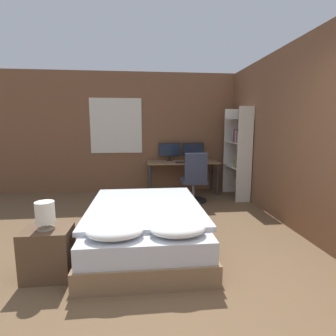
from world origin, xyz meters
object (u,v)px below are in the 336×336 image
object	(u,v)px
bed	(145,226)
office_chair	(194,183)
bookshelf	(239,148)
bedside_lamp	(45,213)
monitor_right	(193,150)
computer_mouse	(197,162)
desk	(183,165)
monitor_left	(170,150)
keyboard	(184,162)
nightstand	(48,253)

from	to	relation	value
bed	office_chair	distance (m)	2.08
bookshelf	bed	bearing A→B (deg)	-133.94
bookshelf	bedside_lamp	bearing A→B (deg)	-137.71
bed	monitor_right	xyz separation A→B (m)	(1.15, 2.76, 0.71)
computer_mouse	desk	bearing A→B (deg)	143.01
monitor_left	bookshelf	bearing A→B (deg)	-27.87
office_chair	computer_mouse	bearing A→B (deg)	73.15
bedside_lamp	desk	xyz separation A→B (m)	(1.85, 3.18, -0.02)
keyboard	office_chair	xyz separation A→B (m)	(0.12, -0.52, -0.34)
bedside_lamp	monitor_left	distance (m)	3.75
monitor_right	keyboard	size ratio (longest dim) A/B	1.34
bed	desk	size ratio (longest dim) A/B	1.31
keyboard	office_chair	size ratio (longest dim) A/B	0.37
desk	computer_mouse	bearing A→B (deg)	-36.99
bed	keyboard	world-z (taller)	keyboard
nightstand	desk	xyz separation A→B (m)	(1.85, 3.18, 0.39)
monitor_left	keyboard	distance (m)	0.55
monitor_right	bookshelf	size ratio (longest dim) A/B	0.26
desk	bookshelf	bearing A→B (deg)	-25.07
bed	desk	world-z (taller)	desk
bed	nightstand	distance (m)	1.16
office_chair	nightstand	bearing A→B (deg)	-128.76
bedside_lamp	office_chair	world-z (taller)	office_chair
desk	computer_mouse	world-z (taller)	computer_mouse
bedside_lamp	computer_mouse	size ratio (longest dim) A/B	3.91
bedside_lamp	office_chair	xyz separation A→B (m)	(1.97, 2.45, -0.26)
bedside_lamp	office_chair	distance (m)	3.16
office_chair	bedside_lamp	bearing A→B (deg)	-128.76
keyboard	office_chair	distance (m)	0.63
bed	bedside_lamp	bearing A→B (deg)	-146.93
bed	computer_mouse	size ratio (longest dim) A/B	29.68
desk	office_chair	size ratio (longest dim) A/B	1.59
nightstand	monitor_left	size ratio (longest dim) A/B	1.01
desk	office_chair	distance (m)	0.78
bed	keyboard	distance (m)	2.55
bedside_lamp	computer_mouse	distance (m)	3.66
desk	bookshelf	distance (m)	1.27
nightstand	monitor_left	xyz separation A→B (m)	(1.58, 3.39, 0.70)
desk	computer_mouse	size ratio (longest dim) A/B	22.61
bed	monitor_left	world-z (taller)	monitor_left
bedside_lamp	nightstand	bearing A→B (deg)	-26.57
office_chair	monitor_right	bearing A→B (deg)	80.58
desk	keyboard	bearing A→B (deg)	-90.00
monitor_left	monitor_right	size ratio (longest dim) A/B	1.00
nightstand	bedside_lamp	world-z (taller)	bedside_lamp
desk	monitor_left	size ratio (longest dim) A/B	3.19
monitor_right	computer_mouse	xyz separation A→B (m)	(0.00, -0.42, -0.21)
monitor_left	computer_mouse	bearing A→B (deg)	-37.32
keyboard	computer_mouse	world-z (taller)	computer_mouse
bookshelf	computer_mouse	bearing A→B (deg)	159.64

